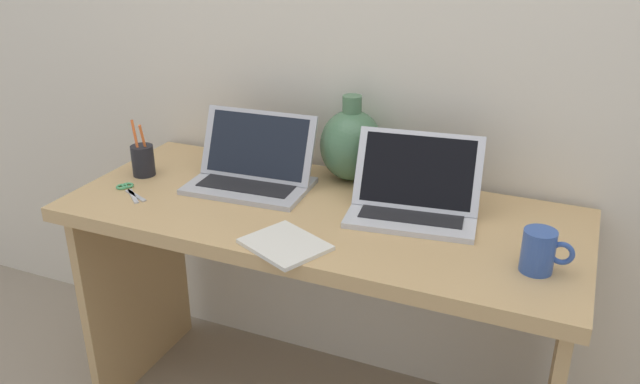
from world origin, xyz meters
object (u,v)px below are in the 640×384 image
Objects in this scene: laptop_left at (253,167)px; pen_cup at (143,160)px; notebook_stack at (285,245)px; coffee_mug at (540,251)px; laptop_right at (415,194)px; green_vase at (351,144)px; scissors at (128,189)px.

laptop_left is 0.35m from pen_cup.
notebook_stack is (0.25, -0.31, -0.05)m from laptop_left.
coffee_mug reaches higher than notebook_stack.
notebook_stack is 0.64m from pen_cup.
laptop_left is 0.84m from coffee_mug.
laptop_left reaches higher than coffee_mug.
laptop_right reaches higher than notebook_stack.
laptop_left is 1.40× the size of green_vase.
green_vase is 0.63m from pen_cup.
laptop_right is 0.29m from green_vase.
pen_cup reaches higher than scissors.
green_vase is at bearing 90.73° from notebook_stack.
scissors is at bearing 179.91° from coffee_mug.
laptop_left is 0.40m from notebook_stack.
laptop_right is (0.49, -0.00, 0.00)m from laptop_left.
laptop_left reaches higher than scissors.
notebook_stack is at bearing -127.81° from laptop_right.
laptop_left is 2.05× the size of pen_cup.
laptop_left is 2.58× the size of scissors.
pen_cup is at bearing -175.63° from laptop_right.
laptop_right is 1.90× the size of notebook_stack.
coffee_mug is 0.65× the size of pen_cup.
green_vase is at bearing 146.51° from laptop_right.
green_vase reaches higher than notebook_stack.
pen_cup is at bearing 174.20° from coffee_mug.
laptop_right is 0.83m from pen_cup.
laptop_right is 0.39m from notebook_stack.
coffee_mug is (0.58, -0.34, -0.06)m from green_vase.
green_vase is at bearing 149.42° from coffee_mug.
pen_cup is at bearing -159.28° from green_vase.
scissors is at bearing -148.71° from green_vase.
laptop_right reaches higher than coffee_mug.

